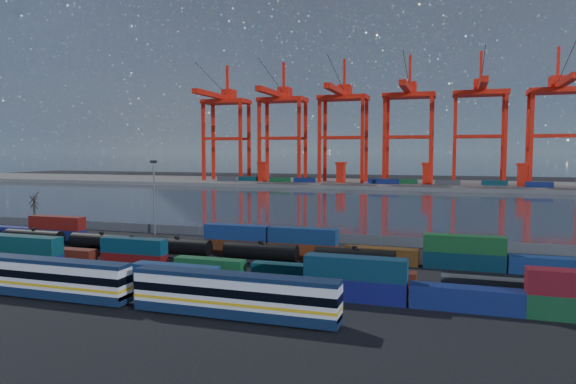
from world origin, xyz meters
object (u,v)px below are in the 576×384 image
(tanker_string, at_px, (102,243))
(gantry_cranes, at_px, (375,107))
(passenger_train, at_px, (45,278))
(bare_tree, at_px, (34,210))

(tanker_string, bearing_deg, gantry_cranes, 84.27)
(passenger_train, distance_m, bare_tree, 67.73)
(passenger_train, bearing_deg, gantry_cranes, 87.97)
(bare_tree, bearing_deg, tanker_string, -30.66)
(gantry_cranes, bearing_deg, tanker_string, -95.73)
(passenger_train, height_order, tanker_string, passenger_train)
(passenger_train, xyz_separation_m, gantry_cranes, (7.95, 224.92, 39.91))
(gantry_cranes, bearing_deg, bare_tree, -107.54)
(tanker_string, xyz_separation_m, gantry_cranes, (19.95, 198.61, 40.46))
(passenger_train, distance_m, tanker_string, 28.91)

